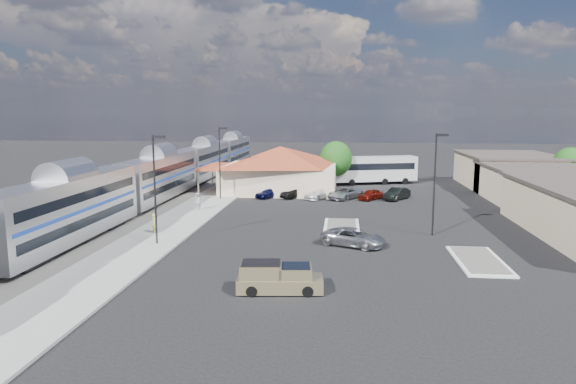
# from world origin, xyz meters

# --- Properties ---
(ground) EXTENTS (280.00, 280.00, 0.00)m
(ground) POSITION_xyz_m (0.00, 0.00, 0.00)
(ground) COLOR black
(ground) RESTS_ON ground
(railbed) EXTENTS (16.00, 100.00, 0.12)m
(railbed) POSITION_xyz_m (-21.00, 8.00, 0.06)
(railbed) COLOR #4C4944
(railbed) RESTS_ON ground
(platform) EXTENTS (5.50, 92.00, 0.18)m
(platform) POSITION_xyz_m (-12.00, 6.00, 0.09)
(platform) COLOR gray
(platform) RESTS_ON ground
(passenger_train) EXTENTS (3.00, 104.00, 5.55)m
(passenger_train) POSITION_xyz_m (-18.00, 14.32, 2.87)
(passenger_train) COLOR silver
(passenger_train) RESTS_ON ground
(freight_cars) EXTENTS (2.80, 46.00, 4.00)m
(freight_cars) POSITION_xyz_m (-24.00, 8.99, 1.93)
(freight_cars) COLOR black
(freight_cars) RESTS_ON ground
(station_depot) EXTENTS (18.35, 12.24, 6.20)m
(station_depot) POSITION_xyz_m (-4.56, 24.00, 3.13)
(station_depot) COLOR beige
(station_depot) RESTS_ON ground
(buildings_east) EXTENTS (14.40, 51.40, 4.80)m
(buildings_east) POSITION_xyz_m (28.00, 14.28, 2.27)
(buildings_east) COLOR #C6B28C
(buildings_east) RESTS_ON ground
(traffic_island_south) EXTENTS (3.30, 7.50, 0.21)m
(traffic_island_south) POSITION_xyz_m (4.00, 2.00, 0.10)
(traffic_island_south) COLOR silver
(traffic_island_south) RESTS_ON ground
(traffic_island_north) EXTENTS (3.30, 7.50, 0.21)m
(traffic_island_north) POSITION_xyz_m (14.00, -8.00, 0.10)
(traffic_island_north) COLOR silver
(traffic_island_north) RESTS_ON ground
(lamp_plat_s) EXTENTS (1.08, 0.25, 9.00)m
(lamp_plat_s) POSITION_xyz_m (-10.90, -6.00, 5.34)
(lamp_plat_s) COLOR black
(lamp_plat_s) RESTS_ON ground
(lamp_plat_n) EXTENTS (1.08, 0.25, 9.00)m
(lamp_plat_n) POSITION_xyz_m (-10.90, 16.00, 5.34)
(lamp_plat_n) COLOR black
(lamp_plat_n) RESTS_ON ground
(lamp_lot) EXTENTS (1.08, 0.25, 9.00)m
(lamp_lot) POSITION_xyz_m (12.10, 0.00, 5.34)
(lamp_lot) COLOR black
(lamp_lot) RESTS_ON ground
(tree_east_c) EXTENTS (4.41, 4.41, 6.21)m
(tree_east_c) POSITION_xyz_m (34.00, 26.00, 3.76)
(tree_east_c) COLOR #382314
(tree_east_c) RESTS_ON ground
(tree_depot) EXTENTS (4.71, 4.71, 6.63)m
(tree_depot) POSITION_xyz_m (3.00, 30.00, 4.02)
(tree_depot) COLOR #382314
(tree_depot) RESTS_ON ground
(pickup_truck) EXTENTS (5.33, 2.40, 1.78)m
(pickup_truck) POSITION_xyz_m (0.35, -15.80, 0.85)
(pickup_truck) COLOR tan
(pickup_truck) RESTS_ON ground
(suv) EXTENTS (5.76, 4.31, 1.46)m
(suv) POSITION_xyz_m (4.97, -4.45, 0.73)
(suv) COLOR #9C9EA3
(suv) RESTS_ON ground
(coach_bus) EXTENTS (13.18, 6.41, 4.15)m
(coach_bus) POSITION_xyz_m (8.74, 32.90, 2.39)
(coach_bus) COLOR white
(coach_bus) RESTS_ON ground
(person_a) EXTENTS (0.53, 0.70, 1.73)m
(person_a) POSITION_xyz_m (-12.51, -2.41, 1.04)
(person_a) COLOR gold
(person_a) RESTS_ON platform
(person_b) EXTENTS (0.89, 1.04, 1.88)m
(person_b) POSITION_xyz_m (-11.81, 8.63, 1.12)
(person_b) COLOR silver
(person_b) RESTS_ON platform
(parked_car_a) EXTENTS (3.62, 4.09, 1.34)m
(parked_car_a) POSITION_xyz_m (-5.25, 18.27, 0.67)
(parked_car_a) COLOR #0B0E39
(parked_car_a) RESTS_ON ground
(parked_car_b) EXTENTS (3.50, 4.04, 1.32)m
(parked_car_b) POSITION_xyz_m (-2.05, 18.57, 0.66)
(parked_car_b) COLOR black
(parked_car_b) RESTS_ON ground
(parked_car_c) EXTENTS (4.34, 5.07, 1.40)m
(parked_car_c) POSITION_xyz_m (1.15, 18.27, 0.70)
(parked_car_c) COLOR white
(parked_car_c) RESTS_ON ground
(parked_car_d) EXTENTS (5.04, 5.76, 1.48)m
(parked_car_d) POSITION_xyz_m (4.35, 18.57, 0.74)
(parked_car_d) COLOR gray
(parked_car_d) RESTS_ON ground
(parked_car_e) EXTENTS (3.60, 4.03, 1.32)m
(parked_car_e) POSITION_xyz_m (7.55, 18.27, 0.66)
(parked_car_e) COLOR maroon
(parked_car_e) RESTS_ON ground
(parked_car_f) EXTENTS (3.87, 4.70, 1.51)m
(parked_car_f) POSITION_xyz_m (10.75, 18.57, 0.76)
(parked_car_f) COLOR black
(parked_car_f) RESTS_ON ground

